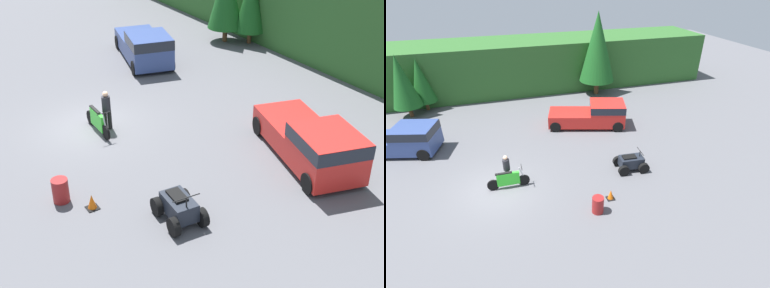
% 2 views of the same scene
% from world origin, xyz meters
% --- Properties ---
extents(ground_plane, '(80.00, 80.00, 0.00)m').
position_xyz_m(ground_plane, '(0.00, 0.00, 0.00)').
color(ground_plane, '#5B5B60').
extents(hillside_backdrop, '(44.00, 6.00, 4.61)m').
position_xyz_m(hillside_backdrop, '(0.00, 16.00, 2.31)').
color(hillside_backdrop, '#2D6028').
rests_on(hillside_backdrop, ground_plane).
extents(tree_mid_left, '(1.92, 1.92, 4.36)m').
position_xyz_m(tree_mid_left, '(-4.95, 12.69, 2.56)').
color(tree_mid_left, brown).
rests_on(tree_mid_left, ground_plane).
extents(pickup_truck_red, '(6.00, 3.73, 1.87)m').
position_xyz_m(pickup_truck_red, '(7.57, 5.78, 0.98)').
color(pickup_truck_red, red).
rests_on(pickup_truck_red, ground_plane).
extents(pickup_truck_second, '(5.87, 3.56, 1.87)m').
position_xyz_m(pickup_truck_second, '(-5.54, 5.74, 0.98)').
color(pickup_truck_second, '#334784').
rests_on(pickup_truck_second, ground_plane).
extents(dirt_bike, '(2.29, 0.60, 1.21)m').
position_xyz_m(dirt_bike, '(0.61, 0.01, 0.50)').
color(dirt_bike, black).
rests_on(dirt_bike, ground_plane).
extents(quad_atv, '(1.96, 1.39, 1.22)m').
position_xyz_m(quad_atv, '(7.74, -0.35, 0.48)').
color(quad_atv, black).
rests_on(quad_atv, ground_plane).
extents(rider_person, '(0.42, 0.42, 1.78)m').
position_xyz_m(rider_person, '(0.62, 0.46, 0.97)').
color(rider_person, black).
rests_on(rider_person, ground_plane).
extents(traffic_cone, '(0.42, 0.42, 0.55)m').
position_xyz_m(traffic_cone, '(5.58, -2.49, 0.25)').
color(traffic_cone, black).
rests_on(traffic_cone, ground_plane).
extents(steel_barrel, '(0.58, 0.58, 0.88)m').
position_xyz_m(steel_barrel, '(4.60, -3.20, 0.44)').
color(steel_barrel, maroon).
rests_on(steel_barrel, ground_plane).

